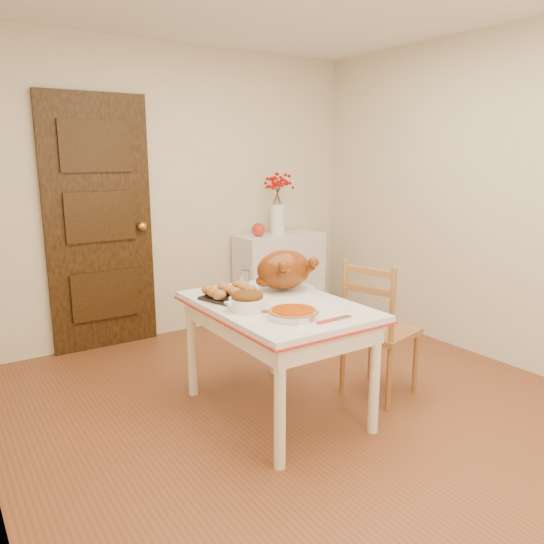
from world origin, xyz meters
TOP-DOWN VIEW (x-y plane):
  - floor at (0.00, 0.00)m, footprint 3.50×4.00m
  - wall_back at (0.00, 2.00)m, footprint 3.50×0.00m
  - wall_right at (1.75, 0.00)m, footprint 0.00×4.00m
  - door_back at (-0.70, 1.97)m, footprint 0.85×0.06m
  - sideboard at (0.94, 1.78)m, footprint 0.84×0.37m
  - kitchen_table at (-0.17, 0.19)m, footprint 0.82×1.19m
  - chair_oak at (0.55, 0.02)m, footprint 0.49×0.49m
  - berry_vase at (0.91, 1.78)m, footprint 0.31×0.31m
  - apple at (0.70, 1.78)m, footprint 0.13×0.13m
  - turkey_platter at (-0.00, 0.36)m, footprint 0.44×0.35m
  - pumpkin_pie at (-0.26, -0.11)m, footprint 0.35×0.35m
  - stuffing_dish at (-0.39, 0.16)m, footprint 0.28×0.23m
  - rolls_tray at (-0.36, 0.44)m, footprint 0.37×0.33m
  - pie_server at (-0.11, -0.27)m, footprint 0.24×0.07m
  - carving_knife at (-0.30, 0.02)m, footprint 0.26×0.22m
  - drinking_glass at (-0.12, 0.64)m, footprint 0.07×0.07m
  - shaker_pair at (0.14, 0.66)m, footprint 0.10×0.05m

SIDE VIEW (x-z plane):
  - floor at x=0.00m, z-range 0.00..0.00m
  - kitchen_table at x=-0.17m, z-range 0.00..0.71m
  - sideboard at x=0.94m, z-range 0.00..0.84m
  - chair_oak at x=0.55m, z-range 0.00..0.92m
  - pie_server at x=-0.11m, z-range 0.71..0.72m
  - carving_knife at x=-0.30m, z-range 0.71..0.72m
  - pumpkin_pie at x=-0.26m, z-range 0.71..0.77m
  - rolls_tray at x=-0.36m, z-range 0.71..0.79m
  - shaker_pair at x=0.14m, z-range 0.71..0.80m
  - stuffing_dish at x=-0.39m, z-range 0.71..0.82m
  - drinking_glass at x=-0.12m, z-range 0.71..0.82m
  - turkey_platter at x=0.00m, z-range 0.71..0.99m
  - apple at x=0.70m, z-range 0.84..0.97m
  - door_back at x=-0.70m, z-range 0.00..2.06m
  - berry_vase at x=0.91m, z-range 0.84..1.43m
  - wall_back at x=0.00m, z-range 0.00..2.50m
  - wall_right at x=1.75m, z-range 0.00..2.50m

